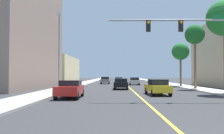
# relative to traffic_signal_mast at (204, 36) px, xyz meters

# --- Properties ---
(ground) EXTENTS (192.00, 192.00, 0.00)m
(ground) POSITION_rel_traffic_signal_mast_xyz_m (-4.51, 30.05, -4.78)
(ground) COLOR #2D2D30
(sidewalk_left) EXTENTS (3.06, 168.00, 0.15)m
(sidewalk_left) POSITION_rel_traffic_signal_mast_xyz_m (-13.40, 30.05, -4.70)
(sidewalk_left) COLOR #9E9B93
(sidewalk_left) RESTS_ON ground
(sidewalk_right) EXTENTS (3.06, 168.00, 0.15)m
(sidewalk_right) POSITION_rel_traffic_signal_mast_xyz_m (4.39, 30.05, -4.70)
(sidewalk_right) COLOR #B2ADA3
(sidewalk_right) RESTS_ON ground
(lane_marking_center) EXTENTS (0.16, 144.00, 0.01)m
(lane_marking_center) POSITION_rel_traffic_signal_mast_xyz_m (-4.51, 30.05, -4.77)
(lane_marking_center) COLOR yellow
(lane_marking_center) RESTS_ON ground
(building_left_near) EXTENTS (12.45, 23.69, 16.99)m
(building_left_near) POSITION_rel_traffic_signal_mast_xyz_m (-23.44, 17.76, 3.72)
(building_left_near) COLOR gray
(building_left_near) RESTS_ON ground
(building_left_far) EXTENTS (13.33, 21.05, 6.40)m
(building_left_far) POSITION_rel_traffic_signal_mast_xyz_m (-23.88, 42.67, -1.58)
(building_left_far) COLOR beige
(building_left_far) RESTS_ON ground
(traffic_signal_mast) EXTENTS (10.47, 0.36, 6.23)m
(traffic_signal_mast) POSITION_rel_traffic_signal_mast_xyz_m (0.00, 0.00, 0.00)
(traffic_signal_mast) COLOR gray
(traffic_signal_mast) RESTS_ON sidewalk_right
(street_lamp) EXTENTS (0.56, 0.28, 8.13)m
(street_lamp) POSITION_rel_traffic_signal_mast_xyz_m (-12.37, 6.51, -0.14)
(street_lamp) COLOR gray
(street_lamp) RESTS_ON sidewalk_left
(palm_near) EXTENTS (3.52, 3.52, 9.12)m
(palm_near) POSITION_rel_traffic_signal_mast_xyz_m (4.14, 5.74, 2.67)
(palm_near) COLOR brown
(palm_near) RESTS_ON sidewalk_right
(palm_mid) EXTENTS (2.58, 2.58, 8.37)m
(palm_mid) POSITION_rel_traffic_signal_mast_xyz_m (3.84, 13.55, 2.29)
(palm_mid) COLOR brown
(palm_mid) RESTS_ON sidewalk_right
(palm_far) EXTENTS (2.83, 2.83, 7.00)m
(palm_far) POSITION_rel_traffic_signal_mast_xyz_m (4.11, 21.38, 0.88)
(palm_far) COLOR brown
(palm_far) RESTS_ON sidewalk_right
(car_silver) EXTENTS (2.00, 4.61, 1.41)m
(car_silver) POSITION_rel_traffic_signal_mast_xyz_m (-2.90, 28.07, -4.06)
(car_silver) COLOR #BCBCC1
(car_silver) RESTS_ON ground
(car_yellow) EXTENTS (1.95, 4.41, 1.49)m
(car_yellow) POSITION_rel_traffic_signal_mast_xyz_m (-2.61, 5.06, -4.01)
(car_yellow) COLOR gold
(car_yellow) RESTS_ON ground
(car_red) EXTENTS (1.88, 4.11, 1.46)m
(car_red) POSITION_rel_traffic_signal_mast_xyz_m (-10.35, 1.91, -4.02)
(car_red) COLOR red
(car_red) RESTS_ON ground
(car_white) EXTENTS (1.90, 4.50, 1.31)m
(car_white) POSITION_rel_traffic_signal_mast_xyz_m (-5.71, 39.62, -4.09)
(car_white) COLOR white
(car_white) RESTS_ON ground
(car_black) EXTENTS (1.96, 4.48, 1.43)m
(car_black) POSITION_rel_traffic_signal_mast_xyz_m (-5.84, 13.99, -4.04)
(car_black) COLOR black
(car_black) RESTS_ON ground
(car_gray) EXTENTS (1.90, 4.18, 1.47)m
(car_gray) POSITION_rel_traffic_signal_mast_xyz_m (-8.70, 32.82, -4.01)
(car_gray) COLOR slate
(car_gray) RESTS_ON ground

